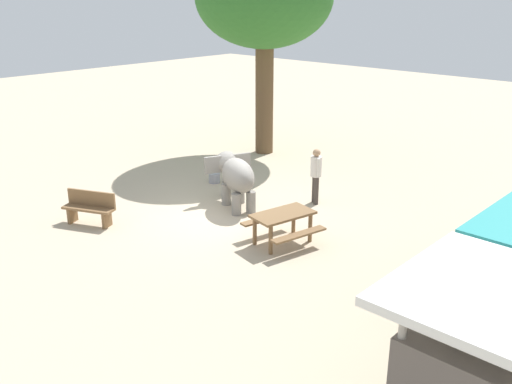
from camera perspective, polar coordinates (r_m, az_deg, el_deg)
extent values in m
plane|color=#BAA88C|center=(15.56, -3.56, -2.15)|extent=(60.00, 60.00, 0.00)
cylinder|color=gray|center=(16.07, -3.06, -0.25)|extent=(0.27, 0.27, 0.61)
cylinder|color=gray|center=(16.21, -1.63, -0.05)|extent=(0.27, 0.27, 0.61)
cylinder|color=gray|center=(15.32, -2.01, -1.25)|extent=(0.27, 0.27, 0.61)
cylinder|color=gray|center=(15.47, -0.52, -1.03)|extent=(0.27, 0.27, 0.61)
ellipsoid|color=gray|center=(15.54, -1.84, 1.70)|extent=(1.35, 1.72, 0.92)
sphere|color=gray|center=(16.36, -3.01, 3.04)|extent=(0.66, 0.66, 0.66)
cone|color=gray|center=(16.76, -3.25, 1.35)|extent=(0.20, 0.20, 1.03)
cube|color=gray|center=(16.14, -4.35, 2.77)|extent=(0.52, 0.30, 0.49)
cube|color=gray|center=(16.41, -1.46, 3.11)|extent=(0.52, 0.30, 0.49)
cylinder|color=#3F3833|center=(16.13, 6.13, 0.13)|extent=(0.14, 0.14, 0.82)
cylinder|color=#3F3833|center=(16.30, 5.95, 0.34)|extent=(0.14, 0.14, 0.82)
cylinder|color=silver|center=(16.00, 6.13, 2.60)|extent=(0.32, 0.32, 0.58)
sphere|color=tan|center=(15.89, 6.18, 3.98)|extent=(0.22, 0.22, 0.22)
cylinder|color=silver|center=(15.80, 6.35, 2.43)|extent=(0.09, 0.09, 0.55)
cylinder|color=silver|center=(16.19, 5.92, 2.87)|extent=(0.09, 0.09, 0.55)
cylinder|color=brown|center=(21.02, 0.86, 9.69)|extent=(0.66, 0.66, 4.26)
cube|color=brown|center=(15.26, -16.64, -1.62)|extent=(0.95, 1.44, 0.06)
cube|color=brown|center=(15.31, -16.37, -0.60)|extent=(0.64, 1.30, 0.40)
cube|color=brown|center=(15.06, -14.90, -2.71)|extent=(0.36, 0.22, 0.42)
cube|color=brown|center=(15.64, -18.14, -2.20)|extent=(0.36, 0.22, 0.42)
cube|color=brown|center=(13.46, 2.75, -2.27)|extent=(1.63, 1.09, 0.06)
cylinder|color=brown|center=(14.19, 3.84, -2.81)|extent=(0.10, 0.10, 0.72)
cylinder|color=brown|center=(13.74, 5.52, -3.64)|extent=(0.10, 0.10, 0.72)
cylinder|color=brown|center=(13.52, -0.13, -3.94)|extent=(0.10, 0.10, 0.72)
cylinder|color=brown|center=(13.05, 1.50, -4.86)|extent=(0.10, 0.10, 0.72)
cube|color=brown|center=(14.04, 1.17, -2.67)|extent=(1.52, 0.54, 0.05)
cube|color=brown|center=(13.14, 4.39, -4.34)|extent=(1.52, 0.54, 0.05)
cylinder|color=gray|center=(9.41, 22.02, -11.03)|extent=(0.10, 0.10, 2.40)
cube|color=silver|center=(7.17, 24.21, -9.79)|extent=(2.50, 2.50, 0.12)
cylinder|color=gray|center=(8.75, 20.01, -13.19)|extent=(0.10, 0.10, 2.40)
cylinder|color=gray|center=(18.01, -4.25, 1.45)|extent=(0.36, 0.36, 0.32)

